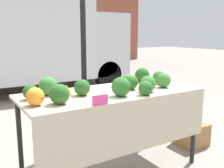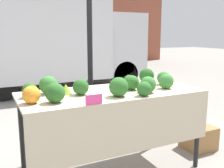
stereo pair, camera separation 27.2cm
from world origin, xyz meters
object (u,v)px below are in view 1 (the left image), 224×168
object	(u,v)px
orange_cauliflower	(35,97)
produce_crate	(191,134)
price_sign	(100,100)
parked_truck	(32,36)

from	to	relation	value
orange_cauliflower	produce_crate	size ratio (longest dim) A/B	0.42
orange_cauliflower	price_sign	xyz separation A→B (m)	(0.47, -0.27, -0.03)
price_sign	orange_cauliflower	bearing A→B (deg)	149.77
parked_truck	produce_crate	bearing A→B (deg)	-80.81
price_sign	produce_crate	size ratio (longest dim) A/B	0.41
orange_cauliflower	produce_crate	world-z (taller)	orange_cauliflower
parked_truck	orange_cauliflower	world-z (taller)	parked_truck
orange_cauliflower	parked_truck	bearing A→B (deg)	74.82
orange_cauliflower	price_sign	bearing A→B (deg)	-30.23
parked_truck	price_sign	world-z (taller)	parked_truck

